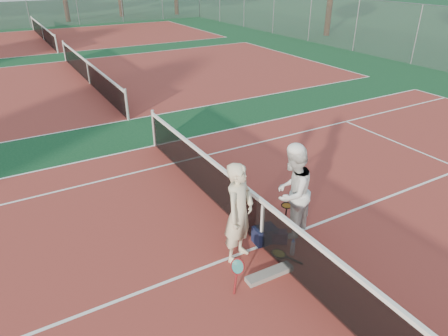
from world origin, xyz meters
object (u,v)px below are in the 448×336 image
at_px(net_main, 262,224).
at_px(sports_bag_navy, 265,235).
at_px(player_a, 239,213).
at_px(player_b, 292,192).
at_px(racket_red, 237,274).
at_px(racket_spare, 279,254).
at_px(sports_bag_purple, 279,237).
at_px(water_bottle, 293,248).
at_px(racket_black_held, 286,211).

relative_size(net_main, sports_bag_navy, 25.92).
relative_size(player_a, player_b, 1.01).
relative_size(player_a, racket_red, 3.30).
bearing_deg(net_main, sports_bag_navy, 31.76).
relative_size(net_main, racket_red, 19.03).
xyz_separation_m(player_b, sports_bag_navy, (-0.59, 0.01, -0.77)).
bearing_deg(sports_bag_navy, racket_spare, -91.90).
relative_size(net_main, player_b, 5.83).
distance_m(racket_red, sports_bag_purple, 1.51).
xyz_separation_m(player_a, player_b, (1.26, 0.11, -0.01)).
bearing_deg(player_a, water_bottle, -57.45).
bearing_deg(sports_bag_navy, racket_black_held, 22.54).
xyz_separation_m(player_a, sports_bag_purple, (0.92, -0.03, -0.83)).
relative_size(racket_red, racket_spare, 0.96).
relative_size(player_b, racket_red, 3.27).
distance_m(player_a, racket_red, 1.04).
bearing_deg(racket_spare, sports_bag_purple, -67.40).
height_order(racket_black_held, sports_bag_navy, racket_black_held).
relative_size(sports_bag_navy, sports_bag_purple, 1.46).
relative_size(player_b, sports_bag_navy, 4.45).
relative_size(player_b, racket_spare, 3.14).
bearing_deg(racket_spare, racket_black_held, -73.94).
height_order(racket_black_held, racket_spare, racket_black_held).
height_order(sports_bag_navy, water_bottle, sports_bag_navy).
distance_m(net_main, sports_bag_purple, 0.55).
bearing_deg(sports_bag_purple, racket_spare, -127.78).
bearing_deg(racket_black_held, player_b, 10.23).
bearing_deg(racket_black_held, player_a, -33.83).
bearing_deg(racket_spare, player_a, 31.05).
distance_m(player_a, racket_spare, 1.18).
height_order(net_main, racket_black_held, net_main).
xyz_separation_m(racket_red, sports_bag_purple, (1.35, 0.64, -0.17)).
distance_m(sports_bag_purple, water_bottle, 0.43).
distance_m(racket_black_held, racket_spare, 1.15).
relative_size(player_b, racket_black_held, 3.60).
xyz_separation_m(player_b, sports_bag_purple, (-0.34, -0.14, -0.82)).
bearing_deg(net_main, racket_black_held, 23.95).
bearing_deg(racket_black_held, net_main, -26.83).
height_order(racket_red, sports_bag_navy, racket_red).
bearing_deg(water_bottle, player_b, 57.24).
relative_size(racket_red, water_bottle, 1.92).
bearing_deg(racket_black_held, racket_red, -20.21).
relative_size(sports_bag_navy, water_bottle, 1.41).
distance_m(net_main, racket_red, 1.23).
height_order(player_b, sports_bag_navy, player_b).
xyz_separation_m(sports_bag_navy, sports_bag_purple, (0.25, -0.15, -0.05)).
xyz_separation_m(racket_black_held, racket_spare, (-0.79, -0.81, -0.22)).
xyz_separation_m(player_a, water_bottle, (0.89, -0.46, -0.80)).
xyz_separation_m(sports_bag_navy, water_bottle, (0.22, -0.58, -0.02)).
height_order(racket_spare, sports_bag_purple, sports_bag_purple).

